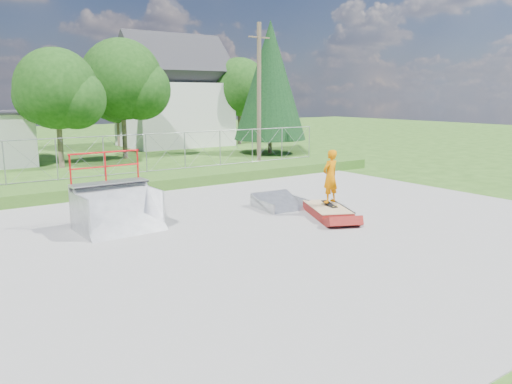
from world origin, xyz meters
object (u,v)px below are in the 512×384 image
Objects in this scene: quarter_pipe at (118,193)px; grind_box at (327,211)px; skater at (330,178)px; flat_bank_ramp at (280,202)px.

grind_box is at bearing -21.11° from quarter_pipe.
quarter_pipe is at bearing -174.54° from grind_box.
skater is at bearing 40.87° from grind_box.
skater is at bearing -20.48° from quarter_pipe.
flat_bank_ramp is at bearing -74.90° from skater.
quarter_pipe is 5.92m from flat_bank_ramp.
quarter_pipe reaches higher than flat_bank_ramp.
grind_box is 1.12m from skater.
skater reaches higher than grind_box.
skater reaches higher than flat_bank_ramp.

